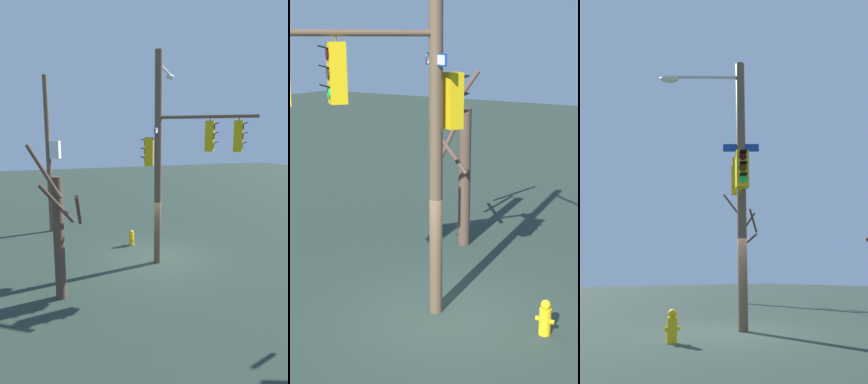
# 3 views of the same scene
# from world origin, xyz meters

# --- Properties ---
(ground_plane) EXTENTS (80.00, 80.00, 0.00)m
(ground_plane) POSITION_xyz_m (0.00, 0.00, 0.00)
(ground_plane) COLOR #2A392F
(main_signal_pole_assembly) EXTENTS (4.36, 3.57, 8.18)m
(main_signal_pole_assembly) POSITION_xyz_m (0.60, 0.46, 4.65)
(main_signal_pole_assembly) COLOR brown
(main_signal_pole_assembly) RESTS_ON ground
(secondary_pole_assembly) EXTENTS (0.56, 0.76, 8.10)m
(secondary_pole_assembly) POSITION_xyz_m (-5.65, -3.61, 4.14)
(secondary_pole_assembly) COLOR brown
(secondary_pole_assembly) RESTS_ON ground
(fire_hydrant) EXTENTS (0.38, 0.24, 0.73)m
(fire_hydrant) POSITION_xyz_m (-2.00, -0.39, 0.34)
(fire_hydrant) COLOR yellow
(fire_hydrant) RESTS_ON ground
(bare_tree_behind_pole) EXTENTS (1.35, 1.65, 4.84)m
(bare_tree_behind_pole) POSITION_xyz_m (1.95, -4.05, 2.13)
(bare_tree_behind_pole) COLOR #4C392E
(bare_tree_behind_pole) RESTS_ON ground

